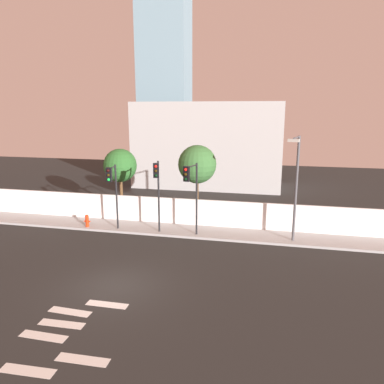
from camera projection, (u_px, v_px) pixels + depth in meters
ground_plane at (115, 287)px, 16.96m from camera, size 80.00×80.00×0.00m
sidewalk at (166, 230)px, 24.74m from camera, size 36.00×2.40×0.15m
perimeter_wall at (171, 211)px, 25.76m from camera, size 36.00×0.18×1.80m
crosswalk_marking at (67, 332)px, 13.51m from camera, size 3.83×4.74×0.01m
traffic_light_left at (191, 185)px, 22.20m from camera, size 0.56×1.65×4.60m
traffic_light_center at (157, 182)px, 22.90m from camera, size 0.42×1.20×4.65m
traffic_light_right at (112, 184)px, 23.42m from camera, size 0.36×1.48×4.33m
street_lamp_curbside at (296, 180)px, 21.48m from camera, size 0.78×1.88×6.35m
fire_hydrant at (87, 220)px, 25.04m from camera, size 0.44×0.26×0.84m
roadside_tree_leftmost at (120, 166)px, 27.28m from camera, size 2.47×2.47×5.14m
roadside_tree_midleft at (197, 164)px, 25.97m from camera, size 2.72×2.72×5.54m
low_building_distant at (208, 145)px, 38.33m from camera, size 15.06×6.00×8.69m
tower_on_skyline at (165, 80)px, 49.85m from camera, size 6.55×5.00×23.73m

